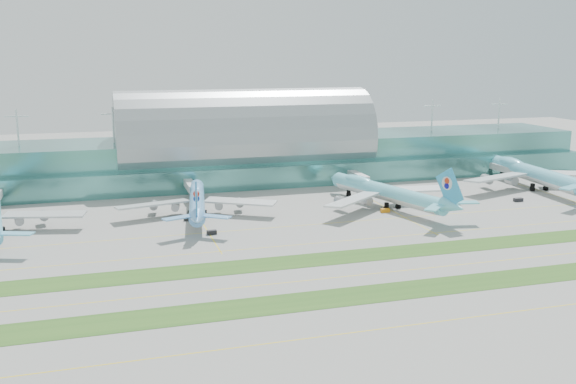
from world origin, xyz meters
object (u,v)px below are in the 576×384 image
object	(u,v)px
airliner_b	(197,200)
airliner_c	(385,191)
terminal	(245,150)
airliner_d	(534,173)

from	to	relation	value
airliner_b	airliner_c	bearing A→B (deg)	1.88
terminal	airliner_c	distance (m)	82.71
airliner_d	airliner_c	bearing A→B (deg)	-166.00
airliner_b	airliner_d	xyz separation A→B (m)	(152.14, 5.77, 1.37)
terminal	airliner_b	size ratio (longest dim) A/B	5.01
airliner_d	airliner_b	bearing A→B (deg)	-173.96
airliner_c	airliner_d	size ratio (longest dim) A/B	0.88
airliner_c	airliner_d	xyz separation A→B (m)	(79.08, 14.12, 0.72)
terminal	airliner_d	size ratio (longest dim) A/B	4.04
terminal	airliner_b	bearing A→B (deg)	-117.17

